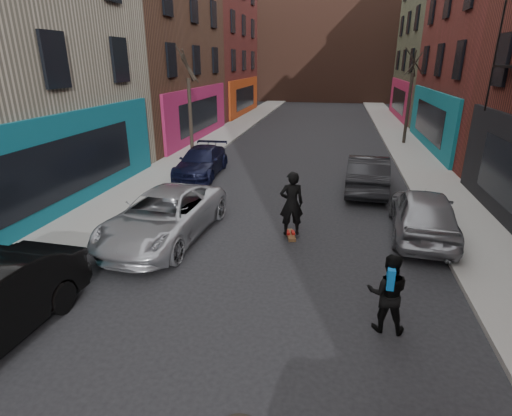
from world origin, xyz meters
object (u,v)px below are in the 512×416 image
at_px(parked_left_end, 201,162).
at_px(skateboarder, 292,203).
at_px(parked_right_far, 423,213).
at_px(parked_left_far, 164,216).
at_px(skateboard, 290,235).
at_px(parked_right_end, 367,173).
at_px(pedestrian, 387,293).
at_px(tree_left_far, 189,96).
at_px(tree_right_far, 411,89).

xyz_separation_m(parked_left_end, skateboarder, (5.01, -6.31, 0.45)).
bearing_deg(skateboarder, parked_right_far, 177.98).
distance_m(parked_left_far, skateboard, 3.96).
height_order(parked_left_far, parked_right_end, parked_right_end).
relative_size(parked_right_end, skateboarder, 2.30).
height_order(parked_left_end, skateboard, parked_left_end).
bearing_deg(parked_left_far, skateboard, 16.50).
xyz_separation_m(parked_right_far, pedestrian, (-1.60, -5.07, 0.08)).
bearing_deg(pedestrian, tree_left_far, -53.74).
distance_m(parked_right_end, pedestrian, 9.52).
height_order(skateboard, skateboarder, skateboarder).
xyz_separation_m(parked_left_end, pedestrian, (7.41, -10.48, 0.19)).
height_order(parked_right_far, skateboard, parked_right_far).
xyz_separation_m(skateboard, skateboarder, (0.00, 0.00, 1.05)).
xyz_separation_m(tree_right_far, parked_right_end, (-3.00, -10.65, -2.77)).
distance_m(tree_right_far, parked_left_far, 19.49).
height_order(tree_right_far, skateboard, tree_right_far).
distance_m(parked_right_end, skateboarder, 5.95).
xyz_separation_m(parked_left_far, parked_left_end, (-1.21, 7.15, -0.08)).
distance_m(parked_right_far, pedestrian, 5.32).
relative_size(parked_left_end, parked_right_far, 1.00).
xyz_separation_m(tree_left_far, pedestrian, (9.20, -14.16, -2.53)).
height_order(tree_right_far, parked_left_far, tree_right_far).
bearing_deg(parked_right_end, parked_right_far, 111.11).
bearing_deg(tree_left_far, parked_left_far, -74.53).
relative_size(tree_left_far, skateboard, 8.12).
height_order(tree_right_far, parked_right_far, tree_right_far).
bearing_deg(skateboarder, parked_left_end, -66.20).
xyz_separation_m(tree_right_far, skateboard, (-5.60, -15.99, -3.48)).
height_order(parked_left_end, parked_right_end, parked_right_end).
bearing_deg(parked_right_far, tree_left_far, -35.72).
relative_size(tree_left_far, parked_left_end, 1.44).
relative_size(parked_right_far, skateboarder, 2.25).
distance_m(tree_right_far, parked_right_far, 15.43).
xyz_separation_m(tree_left_far, parked_right_far, (10.80, -9.09, -2.61)).
height_order(tree_left_far, pedestrian, tree_left_far).
bearing_deg(pedestrian, skateboard, -56.89).
distance_m(tree_left_far, pedestrian, 17.08).
xyz_separation_m(tree_left_far, parked_left_far, (3.00, -10.84, -2.64)).
relative_size(parked_left_far, parked_left_end, 1.17).
distance_m(tree_left_far, tree_right_far, 13.78).
bearing_deg(skateboard, skateboarder, 0.00).
bearing_deg(skateboarder, tree_right_far, -123.98).
xyz_separation_m(skateboard, pedestrian, (2.40, -4.17, 0.80)).
distance_m(parked_left_end, skateboard, 8.08).
distance_m(tree_left_far, skateboard, 12.54).
relative_size(skateboard, skateboarder, 0.40).
relative_size(tree_right_far, pedestrian, 4.04).
xyz_separation_m(parked_right_end, skateboard, (-2.60, -5.34, -0.71)).
height_order(parked_left_far, skateboard, parked_left_far).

